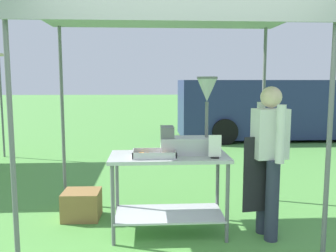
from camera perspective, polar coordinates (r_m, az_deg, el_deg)
name	(u,v)px	position (r m, az deg, el deg)	size (l,w,h in m)	color
ground_plane	(161,148)	(8.95, -1.06, -3.52)	(70.00, 70.00, 0.00)	#519342
stall_canopy	(169,18)	(3.91, 0.09, 16.83)	(2.92, 2.01, 2.42)	slate
donut_cart	(169,178)	(3.90, 0.17, -8.23)	(1.27, 0.62, 0.88)	#B7B7BC
donut_tray	(154,155)	(3.74, -2.20, -4.65)	(0.45, 0.28, 0.07)	#B7B7BC
donut_fryer	(191,129)	(3.89, 3.62, -0.44)	(0.61, 0.28, 0.83)	#B7B7BC
menu_sign	(215,148)	(3.69, 7.50, -3.57)	(0.13, 0.05, 0.24)	black
vendor	(269,154)	(3.90, 15.74, -4.32)	(0.46, 0.54, 1.61)	#2D3347
supply_crate	(82,205)	(4.57, -13.58, -12.09)	(0.45, 0.40, 0.34)	olive
van_navy	(279,108)	(10.88, 17.28, 2.73)	(5.73, 2.11, 1.69)	navy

